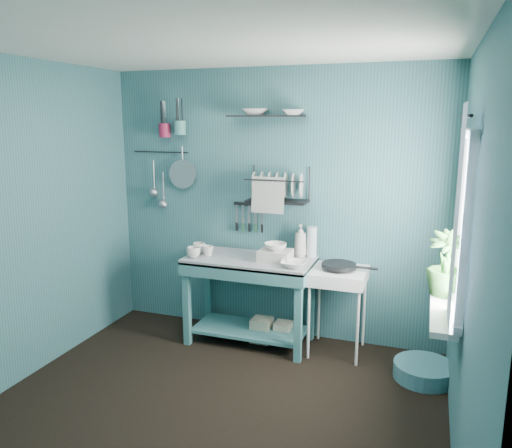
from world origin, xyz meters
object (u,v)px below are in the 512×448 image
(dish_rack, at_px, (278,185))
(soap_bottle, at_px, (301,240))
(potted_plant, at_px, (446,264))
(floor_basin, at_px, (424,371))
(mug_left, at_px, (193,252))
(storage_tin_small, at_px, (283,332))
(wash_tub, at_px, (275,255))
(mug_mid, at_px, (208,251))
(frying_pan, at_px, (339,265))
(utensil_cup_magenta, at_px, (165,130))
(work_counter, at_px, (250,300))
(storage_tin_large, at_px, (262,330))
(colander, at_px, (182,174))
(water_bottle, at_px, (312,242))
(mug_right, at_px, (199,248))
(utensil_cup_teal, at_px, (180,128))
(hotplate_stand, at_px, (337,311))

(dish_rack, bearing_deg, soap_bottle, -2.72)
(potted_plant, distance_m, floor_basin, 1.05)
(mug_left, xyz_separation_m, dish_rack, (0.68, 0.35, 0.60))
(storage_tin_small, bearing_deg, wash_tub, -116.57)
(mug_mid, distance_m, frying_pan, 1.19)
(mug_left, bearing_deg, utensil_cup_magenta, 139.97)
(work_counter, bearing_deg, storage_tin_large, 34.84)
(wash_tub, bearing_deg, potted_plant, -19.88)
(work_counter, xyz_separation_m, colander, (-0.79, 0.27, 1.11))
(mug_mid, height_order, soap_bottle, soap_bottle)
(floor_basin, bearing_deg, frying_pan, 161.66)
(colander, bearing_deg, water_bottle, -2.12)
(colander, bearing_deg, mug_left, -53.90)
(dish_rack, bearing_deg, mug_mid, -162.62)
(water_bottle, relative_size, colander, 1.00)
(storage_tin_small, height_order, floor_basin, storage_tin_small)
(dish_rack, bearing_deg, mug_right, -170.72)
(mug_mid, distance_m, wash_tub, 0.63)
(wash_tub, relative_size, utensil_cup_teal, 2.15)
(potted_plant, height_order, floor_basin, potted_plant)
(work_counter, distance_m, soap_bottle, 0.72)
(work_counter, relative_size, storage_tin_large, 5.20)
(mug_right, height_order, hotplate_stand, mug_right)
(utensil_cup_teal, relative_size, storage_tin_large, 0.59)
(work_counter, bearing_deg, storage_tin_small, 23.21)
(work_counter, xyz_separation_m, potted_plant, (1.63, -0.52, 0.65))
(frying_pan, xyz_separation_m, storage_tin_large, (-0.70, -0.01, -0.69))
(colander, bearing_deg, floor_basin, -10.94)
(mug_mid, height_order, frying_pan, mug_mid)
(mug_mid, relative_size, soap_bottle, 0.33)
(mug_right, relative_size, floor_basin, 0.26)
(mug_left, height_order, floor_basin, mug_left)
(work_counter, height_order, potted_plant, potted_plant)
(soap_bottle, bearing_deg, hotplate_stand, -19.69)
(dish_rack, xyz_separation_m, potted_plant, (1.43, -0.71, -0.40))
(utensil_cup_magenta, bearing_deg, potted_plant, -16.34)
(water_bottle, bearing_deg, soap_bottle, -168.69)
(utensil_cup_magenta, xyz_separation_m, colander, (0.16, 0.03, -0.42))
(soap_bottle, height_order, storage_tin_small, soap_bottle)
(water_bottle, bearing_deg, colander, 177.88)
(utensil_cup_teal, bearing_deg, utensil_cup_magenta, 180.00)
(water_bottle, bearing_deg, storage_tin_small, -147.53)
(mug_right, relative_size, utensil_cup_magenta, 0.95)
(storage_tin_large, bearing_deg, colander, 166.24)
(potted_plant, bearing_deg, wash_tub, 160.12)
(dish_rack, bearing_deg, floor_basin, -21.21)
(colander, distance_m, storage_tin_small, 1.80)
(water_bottle, distance_m, floor_basin, 1.42)
(soap_bottle, relative_size, storage_tin_large, 1.36)
(utensil_cup_teal, bearing_deg, wash_tub, -14.00)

